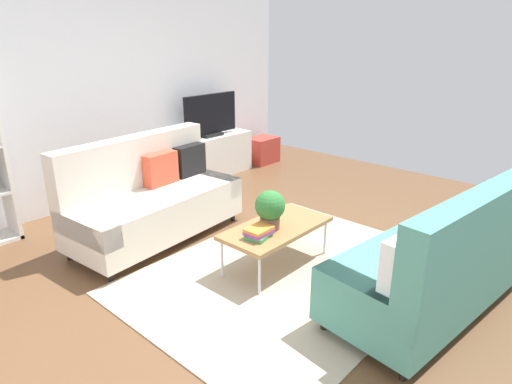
{
  "coord_description": "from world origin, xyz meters",
  "views": [
    {
      "loc": [
        -3.0,
        -2.55,
        2.15
      ],
      "look_at": [
        0.06,
        0.21,
        0.65
      ],
      "focal_mm": 30.9,
      "sensor_mm": 36.0,
      "label": 1
    }
  ],
  "objects_px": {
    "potted_plant": "(270,208)",
    "table_book_0": "(259,235)",
    "storage_trunk": "(262,150)",
    "vase_0": "(179,138)",
    "tv": "(211,116)",
    "bottle_0": "(192,133)",
    "couch_beige": "(153,198)",
    "tv_console": "(211,156)",
    "coffee_table": "(276,228)",
    "couch_green": "(438,262)"
  },
  "relations": [
    {
      "from": "couch_beige",
      "to": "bottle_0",
      "type": "distance_m",
      "value": 1.93
    },
    {
      "from": "couch_beige",
      "to": "tv_console",
      "type": "bearing_deg",
      "value": -153.61
    },
    {
      "from": "bottle_0",
      "to": "tv",
      "type": "bearing_deg",
      "value": 2.82
    },
    {
      "from": "potted_plant",
      "to": "couch_green",
      "type": "bearing_deg",
      "value": -75.71
    },
    {
      "from": "storage_trunk",
      "to": "table_book_0",
      "type": "bearing_deg",
      "value": -139.12
    },
    {
      "from": "tv",
      "to": "potted_plant",
      "type": "distance_m",
      "value": 3.06
    },
    {
      "from": "tv",
      "to": "coffee_table",
      "type": "bearing_deg",
      "value": -120.9
    },
    {
      "from": "potted_plant",
      "to": "vase_0",
      "type": "bearing_deg",
      "value": 68.33
    },
    {
      "from": "couch_beige",
      "to": "vase_0",
      "type": "bearing_deg",
      "value": -142.74
    },
    {
      "from": "potted_plant",
      "to": "tv",
      "type": "bearing_deg",
      "value": 57.64
    },
    {
      "from": "couch_beige",
      "to": "couch_green",
      "type": "distance_m",
      "value": 2.92
    },
    {
      "from": "table_book_0",
      "to": "vase_0",
      "type": "relative_size",
      "value": 1.98
    },
    {
      "from": "tv_console",
      "to": "potted_plant",
      "type": "xyz_separation_m",
      "value": [
        -1.63,
        -2.59,
        0.3
      ]
    },
    {
      "from": "tv",
      "to": "bottle_0",
      "type": "height_order",
      "value": "tv"
    },
    {
      "from": "coffee_table",
      "to": "storage_trunk",
      "type": "distance_m",
      "value": 3.65
    },
    {
      "from": "storage_trunk",
      "to": "potted_plant",
      "type": "xyz_separation_m",
      "value": [
        -2.73,
        -2.49,
        0.4
      ]
    },
    {
      "from": "coffee_table",
      "to": "tv_console",
      "type": "distance_m",
      "value": 3.03
    },
    {
      "from": "tv",
      "to": "potted_plant",
      "type": "xyz_separation_m",
      "value": [
        -1.63,
        -2.57,
        -0.33
      ]
    },
    {
      "from": "storage_trunk",
      "to": "vase_0",
      "type": "height_order",
      "value": "vase_0"
    },
    {
      "from": "couch_green",
      "to": "bottle_0",
      "type": "height_order",
      "value": "couch_green"
    },
    {
      "from": "storage_trunk",
      "to": "table_book_0",
      "type": "xyz_separation_m",
      "value": [
        -2.94,
        -2.54,
        0.22
      ]
    },
    {
      "from": "tv",
      "to": "table_book_0",
      "type": "height_order",
      "value": "tv"
    },
    {
      "from": "couch_beige",
      "to": "coffee_table",
      "type": "height_order",
      "value": "couch_beige"
    },
    {
      "from": "couch_beige",
      "to": "potted_plant",
      "type": "height_order",
      "value": "couch_beige"
    },
    {
      "from": "tv_console",
      "to": "storage_trunk",
      "type": "bearing_deg",
      "value": -5.19
    },
    {
      "from": "couch_beige",
      "to": "storage_trunk",
      "type": "bearing_deg",
      "value": -165.4
    },
    {
      "from": "storage_trunk",
      "to": "vase_0",
      "type": "bearing_deg",
      "value": 174.9
    },
    {
      "from": "couch_beige",
      "to": "tv_console",
      "type": "relative_size",
      "value": 1.4
    },
    {
      "from": "potted_plant",
      "to": "table_book_0",
      "type": "height_order",
      "value": "potted_plant"
    },
    {
      "from": "storage_trunk",
      "to": "vase_0",
      "type": "xyz_separation_m",
      "value": [
        -1.68,
        0.15,
        0.48
      ]
    },
    {
      "from": "tv",
      "to": "vase_0",
      "type": "xyz_separation_m",
      "value": [
        -0.58,
        0.07,
        -0.25
      ]
    },
    {
      "from": "tv_console",
      "to": "vase_0",
      "type": "xyz_separation_m",
      "value": [
        -0.58,
        0.05,
        0.38
      ]
    },
    {
      "from": "couch_beige",
      "to": "table_book_0",
      "type": "xyz_separation_m",
      "value": [
        0.1,
        -1.46,
        -0.01
      ]
    },
    {
      "from": "couch_green",
      "to": "tv_console",
      "type": "distance_m",
      "value": 4.22
    },
    {
      "from": "table_book_0",
      "to": "bottle_0",
      "type": "height_order",
      "value": "bottle_0"
    },
    {
      "from": "tv_console",
      "to": "couch_green",
      "type": "bearing_deg",
      "value": -107.49
    },
    {
      "from": "coffee_table",
      "to": "tv",
      "type": "height_order",
      "value": "tv"
    },
    {
      "from": "bottle_0",
      "to": "potted_plant",
      "type": "bearing_deg",
      "value": -115.63
    },
    {
      "from": "vase_0",
      "to": "bottle_0",
      "type": "bearing_deg",
      "value": -27.26
    },
    {
      "from": "bottle_0",
      "to": "couch_green",
      "type": "bearing_deg",
      "value": -102.21
    },
    {
      "from": "couch_green",
      "to": "table_book_0",
      "type": "relative_size",
      "value": 8.27
    },
    {
      "from": "couch_green",
      "to": "tv",
      "type": "xyz_separation_m",
      "value": [
        1.27,
        4.0,
        0.51
      ]
    },
    {
      "from": "potted_plant",
      "to": "table_book_0",
      "type": "distance_m",
      "value": 0.28
    },
    {
      "from": "couch_beige",
      "to": "bottle_0",
      "type": "bearing_deg",
      "value": -148.28
    },
    {
      "from": "couch_beige",
      "to": "tv",
      "type": "height_order",
      "value": "tv"
    },
    {
      "from": "couch_beige",
      "to": "potted_plant",
      "type": "xyz_separation_m",
      "value": [
        0.3,
        -1.41,
        0.18
      ]
    },
    {
      "from": "couch_beige",
      "to": "coffee_table",
      "type": "bearing_deg",
      "value": 100.3
    },
    {
      "from": "tv_console",
      "to": "potted_plant",
      "type": "height_order",
      "value": "potted_plant"
    },
    {
      "from": "table_book_0",
      "to": "bottle_0",
      "type": "bearing_deg",
      "value": 61.17
    },
    {
      "from": "bottle_0",
      "to": "storage_trunk",
      "type": "bearing_deg",
      "value": -2.28
    }
  ]
}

